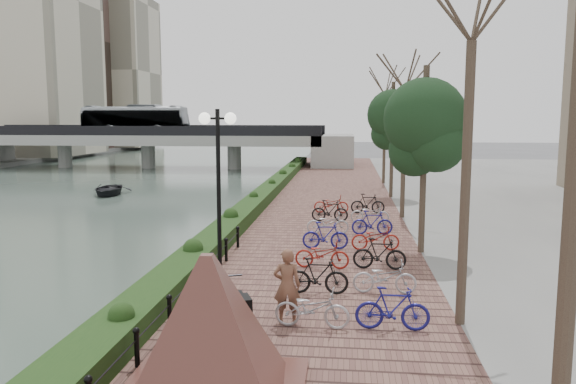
# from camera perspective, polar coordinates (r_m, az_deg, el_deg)

# --- Properties ---
(ground) EXTENTS (220.00, 220.00, 0.00)m
(ground) POSITION_cam_1_polar(r_m,az_deg,el_deg) (13.18, -19.27, -16.30)
(ground) COLOR #59595B
(ground) RESTS_ON ground
(river_water) EXTENTS (30.00, 130.00, 0.02)m
(river_water) POSITION_cam_1_polar(r_m,az_deg,el_deg) (41.54, -23.38, -0.25)
(river_water) COLOR #4A5D52
(river_water) RESTS_ON ground
(promenade) EXTENTS (8.00, 75.00, 0.50)m
(promenade) POSITION_cam_1_polar(r_m,az_deg,el_deg) (28.81, 3.25, -2.38)
(promenade) COLOR brown
(promenade) RESTS_ON ground
(hedge) EXTENTS (1.10, 56.00, 0.60)m
(hedge) POSITION_cam_1_polar(r_m,az_deg,el_deg) (31.52, -2.71, -0.50)
(hedge) COLOR #173513
(hedge) RESTS_ON promenade
(chain_fence) EXTENTS (0.10, 14.10, 0.70)m
(chain_fence) POSITION_cam_1_polar(r_m,az_deg,el_deg) (14.13, -10.67, -10.65)
(chain_fence) COLOR black
(chain_fence) RESTS_ON promenade
(granite_monument) EXTENTS (4.89, 4.89, 2.56)m
(granite_monument) POSITION_cam_1_polar(r_m,az_deg,el_deg) (9.55, -8.12, -13.67)
(granite_monument) COLOR #4E2321
(granite_monument) RESTS_ON promenade
(lamppost) EXTENTS (1.02, 0.32, 4.96)m
(lamppost) POSITION_cam_1_polar(r_m,az_deg,el_deg) (15.16, -7.11, 3.11)
(lamppost) COLOR black
(lamppost) RESTS_ON promenade
(motorcycle) EXTENTS (1.22, 1.92, 1.15)m
(motorcycle) POSITION_cam_1_polar(r_m,az_deg,el_deg) (12.63, -5.21, -11.71)
(motorcycle) COLOR black
(motorcycle) RESTS_ON promenade
(pedestrian) EXTENTS (0.67, 0.46, 1.75)m
(pedestrian) POSITION_cam_1_polar(r_m,az_deg,el_deg) (13.16, -0.10, -9.49)
(pedestrian) COLOR brown
(pedestrian) RESTS_ON promenade
(bicycle_parking) EXTENTS (2.40, 17.32, 1.00)m
(bicycle_parking) POSITION_cam_1_polar(r_m,az_deg,el_deg) (20.45, 6.31, -4.50)
(bicycle_parking) COLOR #ADABB0
(bicycle_parking) RESTS_ON promenade
(street_trees) EXTENTS (3.20, 37.12, 6.80)m
(street_trees) POSITION_cam_1_polar(r_m,az_deg,el_deg) (23.73, 12.45, 3.67)
(street_trees) COLOR #31241D
(street_trees) RESTS_ON promenade
(bridge) EXTENTS (36.00, 10.77, 6.50)m
(bridge) POSITION_cam_1_polar(r_m,az_deg,el_deg) (59.55, -14.31, 5.58)
(bridge) COLOR gray
(bridge) RESTS_ON ground
(boat) EXTENTS (3.26, 4.12, 0.77)m
(boat) POSITION_cam_1_polar(r_m,az_deg,el_deg) (39.82, -17.80, 0.27)
(boat) COLOR black
(boat) RESTS_ON river_water
(far_buildings) EXTENTS (35.00, 38.00, 38.00)m
(far_buildings) POSITION_cam_1_polar(r_m,az_deg,el_deg) (90.66, -26.09, 13.75)
(far_buildings) COLOR beige
(far_buildings) RESTS_ON far_bank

